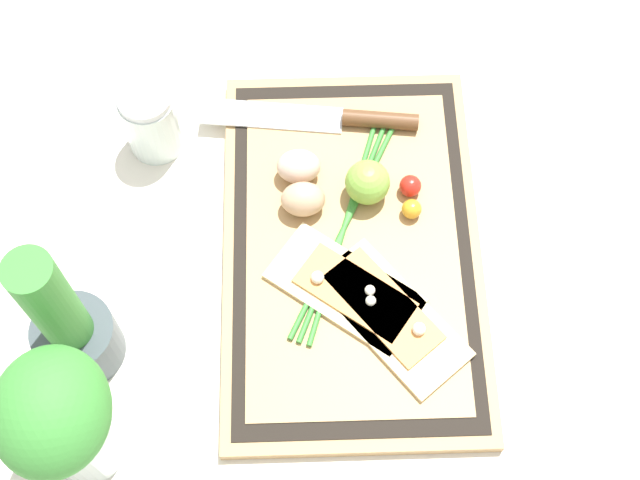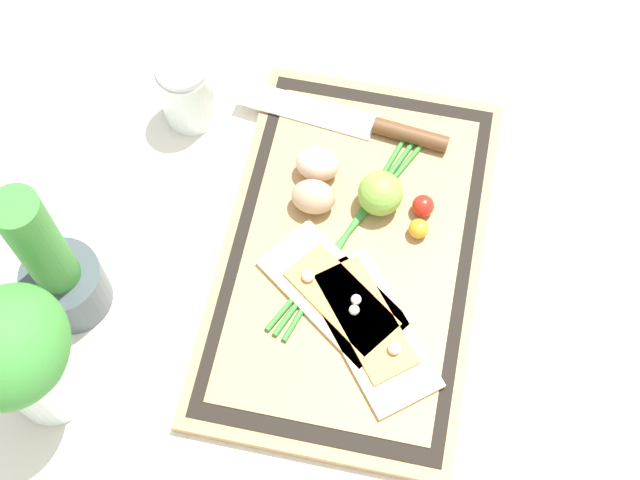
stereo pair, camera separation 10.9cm
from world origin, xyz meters
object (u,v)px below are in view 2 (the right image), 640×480
knife (376,127)px  cherry_tomato_yellow (418,229)px  herb_pot (56,271)px  pizza_slice_near (371,328)px  lime (380,193)px  herb_glass (21,357)px  sauce_jar (188,94)px  egg_pink (318,164)px  egg_brown (313,197)px  pizza_slice_far (334,294)px  cherry_tomato_red (423,206)px

knife → cherry_tomato_yellow: 0.16m
knife → herb_pot: herb_pot is taller
pizza_slice_near → lime: bearing=6.5°
herb_glass → sauce_jar: bearing=-7.9°
knife → egg_pink: (-0.08, 0.06, 0.01)m
herb_pot → herb_glass: bearing=-173.0°
lime → cherry_tomato_yellow: lime is taller
knife → egg_brown: 0.14m
pizza_slice_near → pizza_slice_far: (0.03, 0.05, 0.00)m
sauce_jar → egg_pink: bearing=-109.7°
pizza_slice_far → cherry_tomato_yellow: 0.13m
pizza_slice_far → lime: bearing=-13.1°
egg_brown → sauce_jar: (0.11, 0.19, 0.00)m
cherry_tomato_yellow → herb_glass: bearing=126.0°
pizza_slice_near → knife: pizza_slice_near is taller
pizza_slice_far → knife: size_ratio=0.69×
knife → sauce_jar: (-0.01, 0.25, 0.02)m
egg_brown → cherry_tomato_red: bearing=-81.8°
egg_pink → herb_glass: 0.43m
egg_pink → sauce_jar: bearing=70.3°
pizza_slice_near → egg_brown: (0.15, 0.10, 0.02)m
pizza_slice_near → lime: lime is taller
pizza_slice_near → sauce_jar: sauce_jar is taller
lime → egg_brown: bearing=102.6°
lime → cherry_tomato_yellow: size_ratio=2.26×
knife → lime: size_ratio=5.14×
egg_brown → herb_glass: bearing=139.6°
sauce_jar → pizza_slice_far: bearing=-133.5°
knife → cherry_tomato_red: cherry_tomato_red is taller
egg_brown → egg_pink: 0.05m
cherry_tomato_red → pizza_slice_far: bearing=147.4°
lime → sauce_jar: bearing=70.5°
herb_glass → lime: bearing=-46.8°
herb_glass → herb_pot: bearing=7.0°
pizza_slice_near → herb_glass: bearing=112.3°
egg_pink → sauce_jar: 0.20m
egg_pink → knife: bearing=-38.2°
egg_pink → cherry_tomato_red: size_ratio=2.00×
pizza_slice_far → lime: 0.14m
knife → herb_pot: 0.45m
pizza_slice_near → egg_brown: 0.18m
egg_brown → pizza_slice_near: bearing=-146.2°
pizza_slice_near → cherry_tomato_red: cherry_tomato_red is taller
pizza_slice_near → sauce_jar: (0.27, 0.29, 0.02)m
lime → herb_glass: herb_glass is taller
pizza_slice_near → cherry_tomato_red: size_ratio=7.47×
cherry_tomato_yellow → knife: bearing=29.0°
pizza_slice_near → cherry_tomato_yellow: size_ratio=8.30×
egg_pink → herb_pot: 0.35m
pizza_slice_near → egg_pink: egg_pink is taller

